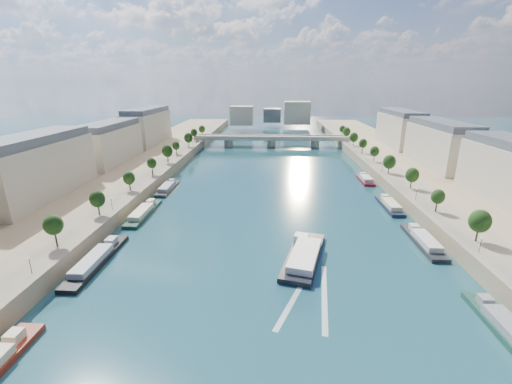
# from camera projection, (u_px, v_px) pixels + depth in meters

# --- Properties ---
(ground) EXTENTS (700.00, 700.00, 0.00)m
(ground) POSITION_uv_depth(u_px,v_px,m) (270.00, 198.00, 141.69)
(ground) COLOR #0B2D31
(ground) RESTS_ON ground
(quay_left) EXTENTS (44.00, 520.00, 5.00)m
(quay_left) POSITION_uv_depth(u_px,v_px,m) (100.00, 189.00, 144.14)
(quay_left) COLOR #9E8460
(quay_left) RESTS_ON ground
(quay_right) EXTENTS (44.00, 520.00, 5.00)m
(quay_right) POSITION_uv_depth(u_px,v_px,m) (449.00, 194.00, 137.70)
(quay_right) COLOR #9E8460
(quay_right) RESTS_ON ground
(pave_left) EXTENTS (14.00, 520.00, 0.10)m
(pave_left) POSITION_uv_depth(u_px,v_px,m) (134.00, 184.00, 142.69)
(pave_left) COLOR gray
(pave_left) RESTS_ON quay_left
(pave_right) EXTENTS (14.00, 520.00, 0.10)m
(pave_right) POSITION_uv_depth(u_px,v_px,m) (412.00, 188.00, 137.58)
(pave_right) COLOR gray
(pave_right) RESTS_ON quay_right
(trees_left) EXTENTS (4.80, 268.80, 8.26)m
(trees_left) POSITION_uv_depth(u_px,v_px,m) (139.00, 170.00, 142.83)
(trees_left) COLOR #382B1E
(trees_left) RESTS_ON ground
(trees_right) EXTENTS (4.80, 268.80, 8.26)m
(trees_right) POSITION_uv_depth(u_px,v_px,m) (400.00, 169.00, 145.51)
(trees_right) COLOR #382B1E
(trees_right) RESTS_ON ground
(lamps_left) EXTENTS (0.36, 200.36, 4.28)m
(lamps_left) POSITION_uv_depth(u_px,v_px,m) (135.00, 185.00, 132.14)
(lamps_left) COLOR black
(lamps_left) RESTS_ON ground
(lamps_right) EXTENTS (0.36, 200.36, 4.28)m
(lamps_right) POSITION_uv_depth(u_px,v_px,m) (397.00, 178.00, 141.70)
(lamps_right) COLOR black
(lamps_right) RESTS_ON ground
(buildings_left) EXTENTS (16.00, 226.00, 23.20)m
(buildings_left) POSITION_uv_depth(u_px,v_px,m) (80.00, 151.00, 151.85)
(buildings_left) COLOR #C2B495
(buildings_left) RESTS_ON ground
(buildings_right) EXTENTS (16.00, 226.00, 23.20)m
(buildings_right) POSITION_uv_depth(u_px,v_px,m) (472.00, 155.00, 144.23)
(buildings_right) COLOR #C2B495
(buildings_right) RESTS_ON ground
(skyline) EXTENTS (79.00, 42.00, 22.00)m
(skyline) POSITION_uv_depth(u_px,v_px,m) (275.00, 114.00, 345.71)
(skyline) COLOR #C2B495
(skyline) RESTS_ON ground
(bridge) EXTENTS (112.00, 12.00, 8.15)m
(bridge) POSITION_uv_depth(u_px,v_px,m) (272.00, 140.00, 252.17)
(bridge) COLOR #C1B79E
(bridge) RESTS_ON ground
(tour_barge) EXTENTS (14.72, 29.12, 3.80)m
(tour_barge) POSITION_uv_depth(u_px,v_px,m) (304.00, 256.00, 92.15)
(tour_barge) COLOR black
(tour_barge) RESTS_ON ground
(wake) EXTENTS (13.98, 25.94, 0.04)m
(wake) POSITION_uv_depth(u_px,v_px,m) (310.00, 295.00, 76.70)
(wake) COLOR silver
(wake) RESTS_ON ground
(moored_barges_left) EXTENTS (5.00, 152.92, 3.60)m
(moored_barges_left) POSITION_uv_depth(u_px,v_px,m) (96.00, 260.00, 90.11)
(moored_barges_left) COLOR #1D2440
(moored_barges_left) RESTS_ON ground
(moored_barges_right) EXTENTS (5.00, 158.59, 3.60)m
(moored_barges_right) POSITION_uv_depth(u_px,v_px,m) (434.00, 252.00, 94.33)
(moored_barges_right) COLOR black
(moored_barges_right) RESTS_ON ground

